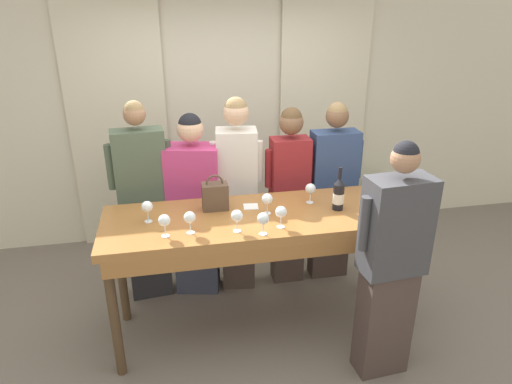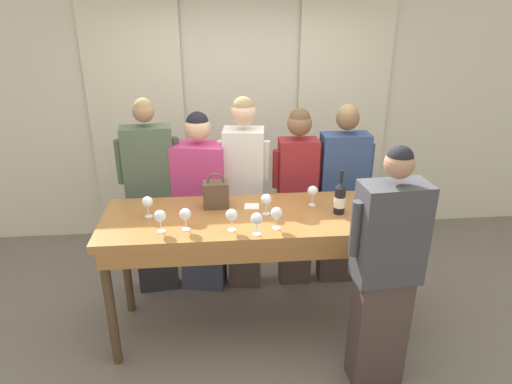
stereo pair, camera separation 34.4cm
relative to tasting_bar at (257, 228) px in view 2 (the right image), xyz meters
The scene contains 24 objects.
ground_plane 0.93m from the tasting_bar, 90.00° to the left, with size 18.00×18.00×0.00m, color #70665B.
wall_back 1.92m from the tasting_bar, 90.00° to the left, with size 12.00×0.06×2.80m.
curtain_panel_left 2.15m from the tasting_bar, 121.67° to the left, with size 0.99×0.03×2.69m.
curtain_panel_right 2.15m from the tasting_bar, 58.33° to the left, with size 0.99×0.03×2.69m.
tasting_bar is the anchor object (origin of this frame).
wine_bottle 0.66m from the tasting_bar, ahead, with size 0.09×0.09×0.34m.
handbag 0.41m from the tasting_bar, 148.19° to the left, with size 0.20×0.13×0.28m.
wine_glass_front_left 1.00m from the tasting_bar, 11.63° to the left, with size 0.08×0.08×0.16m.
wine_glass_front_mid 0.59m from the tasting_bar, 160.90° to the right, with size 0.08×0.08×0.16m.
wine_glass_front_right 0.37m from the tasting_bar, 132.23° to the right, with size 0.08×0.08×0.16m.
wine_glass_center_left 0.84m from the tasting_bar, behind, with size 0.08×0.08×0.16m.
wine_glass_center_mid 0.33m from the tasting_bar, 62.16° to the right, with size 0.08×0.08×0.16m.
wine_glass_center_right 0.75m from the tasting_bar, 164.38° to the right, with size 0.08×0.08×0.16m.
wine_glass_back_left 0.37m from the tasting_bar, 95.94° to the right, with size 0.08×0.08×0.16m.
wine_glass_back_mid 0.23m from the tasting_bar, 18.32° to the left, with size 0.08×0.08×0.16m.
wine_glass_back_right 0.52m from the tasting_bar, 18.79° to the left, with size 0.08×0.08×0.16m.
napkin 0.20m from the tasting_bar, 99.40° to the left, with size 0.13×0.13×0.00m.
guest_olive_jacket 1.10m from the tasting_bar, 141.93° to the left, with size 0.54×0.25×1.80m.
guest_pink_top 0.81m from the tasting_bar, 122.72° to the left, with size 0.56×0.37×1.68m.
guest_cream_sweater 0.68m from the tasting_bar, 94.52° to the left, with size 0.46×0.30×1.80m.
guest_striped_shirt 0.80m from the tasting_bar, 57.98° to the left, with size 0.45×0.22×1.69m.
guest_navy_coat 1.08m from the tasting_bar, 39.00° to the left, with size 0.53×0.21×1.72m.
host_pouring 0.99m from the tasting_bar, 37.99° to the right, with size 0.54×0.27×1.74m.
potted_plant 2.43m from the tasting_bar, 40.65° to the left, with size 0.27×0.27×0.64m.
Camera 2 is at (-0.29, -3.08, 2.52)m, focal length 32.00 mm.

